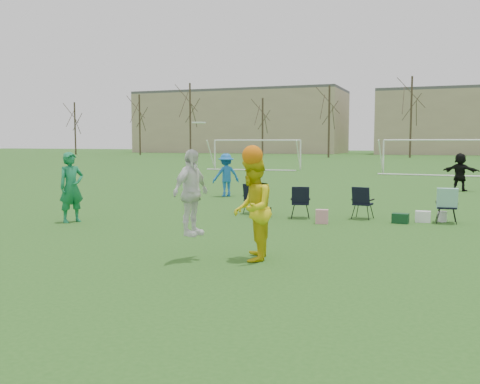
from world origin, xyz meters
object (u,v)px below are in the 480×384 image
at_px(center_contest, 234,203).
at_px(goal_left, 257,146).
at_px(fielder_green_near, 71,187).
at_px(fielder_black, 460,172).
at_px(fielder_blue, 226,175).
at_px(goal_mid, 437,147).

xyz_separation_m(center_contest, goal_left, (-10.68, 32.27, 0.79)).
distance_m(fielder_green_near, fielder_black, 17.92).
height_order(fielder_green_near, center_contest, center_contest).
xyz_separation_m(fielder_blue, goal_left, (-5.92, 21.10, 1.02)).
relative_size(fielder_green_near, goal_mid, 0.27).
bearing_deg(fielder_blue, fielder_black, 171.85).
height_order(center_contest, goal_mid, center_contest).
bearing_deg(fielder_black, fielder_green_near, 70.63).
distance_m(fielder_green_near, goal_mid, 28.94).
xyz_separation_m(fielder_blue, center_contest, (4.75, -11.17, 0.23)).
height_order(fielder_green_near, goal_mid, goal_mid).
bearing_deg(goal_mid, fielder_blue, -108.92).
bearing_deg(fielder_green_near, goal_mid, 6.49).
height_order(fielder_green_near, fielder_blue, fielder_green_near).
relative_size(fielder_green_near, fielder_blue, 1.12).
relative_size(center_contest, goal_mid, 0.36).
height_order(fielder_black, goal_mid, goal_mid).
xyz_separation_m(fielder_green_near, fielder_blue, (1.40, 8.23, -0.10)).
bearing_deg(goal_left, goal_mid, -13.13).
distance_m(fielder_green_near, goal_left, 29.70).
bearing_deg(fielder_black, goal_left, -27.33).
bearing_deg(goal_mid, fielder_green_near, -105.12).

